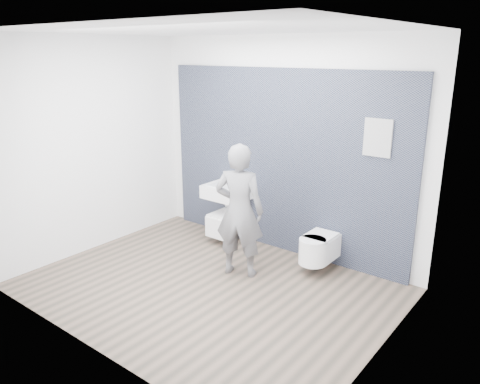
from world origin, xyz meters
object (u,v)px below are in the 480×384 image
Objects in this scene: toilet_square at (226,222)px; washbasin at (227,192)px; visitor at (239,211)px; toilet_rounded at (317,248)px.

washbasin is at bearing 90.00° from toilet_square.
visitor is (0.77, -0.70, 0.08)m from washbasin.
toilet_square is at bearing 178.04° from toilet_rounded.
washbasin is 0.38× the size of visitor.
washbasin reaches higher than toilet_rounded.
toilet_square is 1.16m from visitor.
toilet_rounded is at bearing -2.59° from washbasin.
visitor is (-0.71, -0.64, 0.51)m from toilet_rounded.
toilet_square is at bearing -90.00° from washbasin.
visitor is at bearing -138.08° from toilet_rounded.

